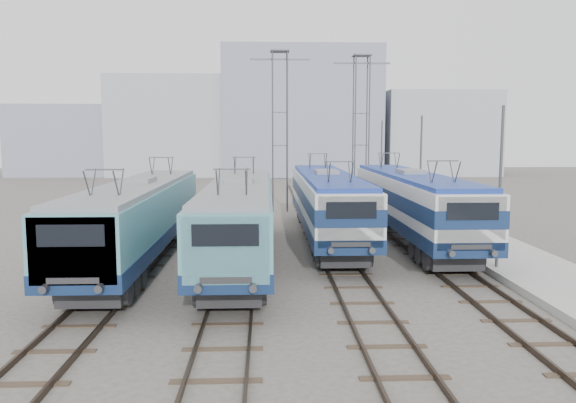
{
  "coord_description": "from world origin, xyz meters",
  "views": [
    {
      "loc": [
        -1.04,
        -20.69,
        5.79
      ],
      "look_at": [
        0.03,
        7.0,
        2.5
      ],
      "focal_mm": 35.0,
      "sensor_mm": 36.0,
      "label": 1
    }
  ],
  "objects_px": {
    "catenary_tower_east": "(361,124)",
    "mast_rear": "(381,163)",
    "locomotive_far_right": "(411,200)",
    "locomotive_far_left": "(139,215)",
    "mast_front": "(500,191)",
    "catenary_tower_west": "(280,124)",
    "locomotive_center_right": "(327,199)",
    "locomotive_center_left": "(240,214)",
    "mast_mid": "(420,172)"
  },
  "relations": [
    {
      "from": "catenary_tower_west",
      "to": "locomotive_center_right",
      "type": "bearing_deg",
      "value": -79.67
    },
    {
      "from": "catenary_tower_west",
      "to": "catenary_tower_east",
      "type": "bearing_deg",
      "value": 17.1
    },
    {
      "from": "mast_front",
      "to": "mast_rear",
      "type": "height_order",
      "value": "same"
    },
    {
      "from": "locomotive_far_left",
      "to": "catenary_tower_east",
      "type": "distance_m",
      "value": 24.03
    },
    {
      "from": "locomotive_center_left",
      "to": "catenary_tower_east",
      "type": "distance_m",
      "value": 21.97
    },
    {
      "from": "locomotive_far_right",
      "to": "mast_rear",
      "type": "bearing_deg",
      "value": 83.79
    },
    {
      "from": "mast_mid",
      "to": "catenary_tower_west",
      "type": "bearing_deg",
      "value": 137.07
    },
    {
      "from": "locomotive_center_right",
      "to": "catenary_tower_east",
      "type": "height_order",
      "value": "catenary_tower_east"
    },
    {
      "from": "locomotive_center_left",
      "to": "catenary_tower_west",
      "type": "height_order",
      "value": "catenary_tower_west"
    },
    {
      "from": "locomotive_center_left",
      "to": "locomotive_center_right",
      "type": "height_order",
      "value": "locomotive_center_right"
    },
    {
      "from": "locomotive_center_left",
      "to": "mast_rear",
      "type": "distance_m",
      "value": 24.27
    },
    {
      "from": "catenary_tower_west",
      "to": "mast_rear",
      "type": "bearing_deg",
      "value": 24.94
    },
    {
      "from": "mast_rear",
      "to": "catenary_tower_east",
      "type": "bearing_deg",
      "value": -136.4
    },
    {
      "from": "locomotive_far_right",
      "to": "mast_front",
      "type": "distance_m",
      "value": 7.34
    },
    {
      "from": "locomotive_far_right",
      "to": "catenary_tower_east",
      "type": "bearing_deg",
      "value": 90.96
    },
    {
      "from": "locomotive_far_left",
      "to": "mast_front",
      "type": "height_order",
      "value": "mast_front"
    },
    {
      "from": "locomotive_center_left",
      "to": "mast_rear",
      "type": "bearing_deg",
      "value": 63.4
    },
    {
      "from": "locomotive_far_right",
      "to": "catenary_tower_west",
      "type": "relative_size",
      "value": 1.53
    },
    {
      "from": "locomotive_far_left",
      "to": "catenary_tower_west",
      "type": "xyz_separation_m",
      "value": [
        6.75,
        17.56,
        4.4
      ]
    },
    {
      "from": "locomotive_center_right",
      "to": "mast_rear",
      "type": "bearing_deg",
      "value": 68.77
    },
    {
      "from": "catenary_tower_east",
      "to": "mast_rear",
      "type": "bearing_deg",
      "value": 43.6
    },
    {
      "from": "locomotive_far_left",
      "to": "locomotive_far_right",
      "type": "bearing_deg",
      "value": 18.71
    },
    {
      "from": "locomotive_center_right",
      "to": "catenary_tower_west",
      "type": "xyz_separation_m",
      "value": [
        -2.25,
        12.34,
        4.33
      ]
    },
    {
      "from": "mast_rear",
      "to": "mast_mid",
      "type": "bearing_deg",
      "value": -90.0
    },
    {
      "from": "locomotive_center_right",
      "to": "locomotive_far_right",
      "type": "height_order",
      "value": "locomotive_far_right"
    },
    {
      "from": "catenary_tower_west",
      "to": "mast_front",
      "type": "bearing_deg",
      "value": -66.73
    },
    {
      "from": "locomotive_far_left",
      "to": "mast_front",
      "type": "bearing_deg",
      "value": -9.02
    },
    {
      "from": "mast_rear",
      "to": "locomotive_far_right",
      "type": "bearing_deg",
      "value": -96.21
    },
    {
      "from": "mast_front",
      "to": "mast_rear",
      "type": "bearing_deg",
      "value": 90.0
    },
    {
      "from": "locomotive_center_left",
      "to": "mast_front",
      "type": "xyz_separation_m",
      "value": [
        10.85,
        -2.33,
        1.25
      ]
    },
    {
      "from": "locomotive_center_right",
      "to": "mast_rear",
      "type": "xyz_separation_m",
      "value": [
        6.35,
        16.34,
        1.19
      ]
    },
    {
      "from": "locomotive_center_right",
      "to": "locomotive_center_left",
      "type": "bearing_deg",
      "value": -130.18
    },
    {
      "from": "locomotive_center_left",
      "to": "mast_rear",
      "type": "height_order",
      "value": "mast_rear"
    },
    {
      "from": "catenary_tower_west",
      "to": "mast_mid",
      "type": "bearing_deg",
      "value": -42.93
    },
    {
      "from": "locomotive_center_right",
      "to": "mast_front",
      "type": "distance_m",
      "value": 10.02
    },
    {
      "from": "locomotive_far_left",
      "to": "catenary_tower_east",
      "type": "height_order",
      "value": "catenary_tower_east"
    },
    {
      "from": "locomotive_far_right",
      "to": "catenary_tower_east",
      "type": "height_order",
      "value": "catenary_tower_east"
    },
    {
      "from": "locomotive_far_right",
      "to": "catenary_tower_east",
      "type": "relative_size",
      "value": 1.53
    },
    {
      "from": "locomotive_far_right",
      "to": "locomotive_center_right",
      "type": "bearing_deg",
      "value": 171.83
    },
    {
      "from": "catenary_tower_east",
      "to": "mast_rear",
      "type": "relative_size",
      "value": 1.71
    },
    {
      "from": "mast_rear",
      "to": "locomotive_far_left",
      "type": "bearing_deg",
      "value": -125.45
    },
    {
      "from": "locomotive_center_right",
      "to": "mast_front",
      "type": "xyz_separation_m",
      "value": [
        6.35,
        -7.66,
        1.19
      ]
    },
    {
      "from": "locomotive_center_left",
      "to": "locomotive_far_right",
      "type": "relative_size",
      "value": 0.98
    },
    {
      "from": "locomotive_center_left",
      "to": "locomotive_far_right",
      "type": "xyz_separation_m",
      "value": [
        9.0,
        4.68,
        0.09
      ]
    },
    {
      "from": "mast_front",
      "to": "locomotive_far_right",
      "type": "bearing_deg",
      "value": 104.78
    },
    {
      "from": "catenary_tower_east",
      "to": "locomotive_far_right",
      "type": "bearing_deg",
      "value": -89.04
    },
    {
      "from": "locomotive_far_left",
      "to": "locomotive_far_right",
      "type": "relative_size",
      "value": 0.98
    },
    {
      "from": "mast_mid",
      "to": "locomotive_center_right",
      "type": "bearing_deg",
      "value": -145.63
    },
    {
      "from": "catenary_tower_east",
      "to": "mast_front",
      "type": "xyz_separation_m",
      "value": [
        2.1,
        -22.0,
        -3.14
      ]
    },
    {
      "from": "locomotive_far_left",
      "to": "mast_front",
      "type": "xyz_separation_m",
      "value": [
        15.35,
        -2.44,
        1.26
      ]
    }
  ]
}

